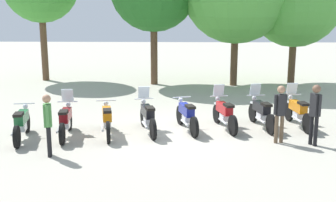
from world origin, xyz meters
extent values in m
plane|color=#ADA899|center=(0.00, 0.00, 0.00)|extent=(80.00, 80.00, 0.00)
cylinder|color=black|center=(-4.42, -0.18, 0.32)|extent=(0.22, 0.65, 0.64)
cylinder|color=black|center=(-4.13, -1.70, 0.32)|extent=(0.22, 0.65, 0.64)
cube|color=silver|center=(-4.42, -0.18, 0.66)|extent=(0.18, 0.38, 0.04)
cube|color=#1E6033|center=(-4.29, -0.89, 0.67)|extent=(0.43, 0.98, 0.30)
cube|color=silver|center=(-4.28, -0.94, 0.40)|extent=(0.29, 0.43, 0.24)
cube|color=black|center=(-4.21, -1.28, 0.86)|extent=(0.32, 0.48, 0.08)
cylinder|color=silver|center=(-4.40, -0.26, 0.64)|extent=(0.09, 0.23, 0.64)
cylinder|color=silver|center=(-4.39, -0.35, 0.97)|extent=(0.62, 0.15, 0.04)
sphere|color=silver|center=(-4.41, -0.22, 0.85)|extent=(0.19, 0.19, 0.16)
cylinder|color=silver|center=(-4.38, -1.26, 0.34)|extent=(0.20, 0.70, 0.07)
cylinder|color=black|center=(-3.16, 0.15, 0.32)|extent=(0.18, 0.65, 0.64)
cylinder|color=black|center=(-2.95, -1.38, 0.32)|extent=(0.18, 0.65, 0.64)
cube|color=silver|center=(-3.16, 0.15, 0.66)|extent=(0.17, 0.37, 0.04)
cube|color=maroon|center=(-3.06, -0.57, 0.67)|extent=(0.38, 0.98, 0.30)
cube|color=silver|center=(-3.05, -0.62, 0.40)|extent=(0.27, 0.43, 0.24)
cube|color=black|center=(-3.01, -0.96, 0.86)|extent=(0.30, 0.47, 0.08)
cylinder|color=silver|center=(-3.15, 0.06, 0.64)|extent=(0.08, 0.23, 0.64)
cylinder|color=silver|center=(-3.13, -0.03, 0.97)|extent=(0.62, 0.12, 0.04)
sphere|color=silver|center=(-3.15, 0.10, 0.85)|extent=(0.18, 0.18, 0.16)
cylinder|color=silver|center=(-3.17, -0.94, 0.34)|extent=(0.16, 0.70, 0.07)
cube|color=silver|center=(-3.14, 0.03, 1.17)|extent=(0.37, 0.18, 0.39)
cylinder|color=black|center=(-2.00, 0.36, 0.32)|extent=(0.23, 0.65, 0.64)
cylinder|color=black|center=(-1.67, -1.16, 0.32)|extent=(0.23, 0.65, 0.64)
cube|color=silver|center=(-2.00, 0.36, 0.66)|extent=(0.19, 0.38, 0.04)
cube|color=orange|center=(-1.84, -0.35, 0.67)|extent=(0.45, 0.98, 0.30)
cube|color=silver|center=(-1.83, -0.40, 0.40)|extent=(0.30, 0.44, 0.24)
cube|color=black|center=(-1.76, -0.74, 0.86)|extent=(0.33, 0.48, 0.08)
cylinder|color=silver|center=(-1.98, 0.27, 0.64)|extent=(0.10, 0.23, 0.64)
cylinder|color=silver|center=(-1.96, 0.18, 0.97)|extent=(0.61, 0.17, 0.04)
sphere|color=silver|center=(-1.99, 0.31, 0.85)|extent=(0.19, 0.19, 0.16)
cylinder|color=silver|center=(-1.93, -0.73, 0.34)|extent=(0.22, 0.70, 0.07)
cylinder|color=black|center=(-0.82, 0.70, 0.32)|extent=(0.27, 0.64, 0.64)
cylinder|color=black|center=(-0.40, -0.79, 0.32)|extent=(0.27, 0.64, 0.64)
cube|color=silver|center=(-0.82, 0.70, 0.66)|extent=(0.21, 0.38, 0.04)
cube|color=black|center=(-0.62, 0.00, 0.67)|extent=(0.51, 0.98, 0.30)
cube|color=silver|center=(-0.61, -0.05, 0.40)|extent=(0.32, 0.45, 0.24)
cube|color=black|center=(-0.51, -0.38, 0.86)|extent=(0.35, 0.49, 0.08)
cylinder|color=silver|center=(-0.80, 0.61, 0.64)|extent=(0.11, 0.23, 0.64)
cylinder|color=silver|center=(-0.77, 0.52, 0.97)|extent=(0.61, 0.21, 0.04)
sphere|color=silver|center=(-0.81, 0.65, 0.85)|extent=(0.20, 0.20, 0.16)
cylinder|color=silver|center=(-0.68, -0.38, 0.34)|extent=(0.26, 0.69, 0.07)
cube|color=silver|center=(-0.79, 0.58, 1.17)|extent=(0.38, 0.23, 0.39)
cylinder|color=black|center=(0.39, 0.96, 0.32)|extent=(0.28, 0.64, 0.64)
cylinder|color=black|center=(0.83, -0.52, 0.32)|extent=(0.28, 0.64, 0.64)
cube|color=silver|center=(0.39, 0.96, 0.66)|extent=(0.22, 0.38, 0.04)
cube|color=navy|center=(0.60, 0.27, 0.67)|extent=(0.52, 0.98, 0.30)
cube|color=silver|center=(0.61, 0.22, 0.40)|extent=(0.32, 0.45, 0.24)
cube|color=black|center=(0.71, -0.12, 0.86)|extent=(0.35, 0.49, 0.08)
cylinder|color=silver|center=(0.42, 0.88, 0.64)|extent=(0.11, 0.23, 0.64)
cylinder|color=silver|center=(0.44, 0.79, 0.97)|extent=(0.61, 0.21, 0.04)
sphere|color=silver|center=(0.41, 0.92, 0.85)|extent=(0.20, 0.20, 0.16)
cylinder|color=silver|center=(0.54, -0.11, 0.34)|extent=(0.26, 0.69, 0.07)
cylinder|color=black|center=(1.65, 1.20, 0.32)|extent=(0.25, 0.65, 0.64)
cylinder|color=black|center=(2.02, -0.31, 0.32)|extent=(0.25, 0.65, 0.64)
cube|color=silver|center=(1.65, 1.20, 0.66)|extent=(0.20, 0.38, 0.04)
cube|color=red|center=(1.82, 0.49, 0.67)|extent=(0.48, 0.98, 0.30)
cube|color=silver|center=(1.83, 0.44, 0.40)|extent=(0.31, 0.44, 0.24)
cube|color=black|center=(1.92, 0.10, 0.86)|extent=(0.34, 0.48, 0.08)
cylinder|color=silver|center=(1.67, 1.11, 0.64)|extent=(0.10, 0.23, 0.64)
cylinder|color=silver|center=(1.69, 1.02, 0.97)|extent=(0.61, 0.18, 0.04)
sphere|color=silver|center=(1.66, 1.15, 0.85)|extent=(0.19, 0.19, 0.16)
cylinder|color=silver|center=(1.75, 0.12, 0.34)|extent=(0.23, 0.70, 0.07)
cube|color=silver|center=(1.68, 1.08, 1.17)|extent=(0.38, 0.21, 0.39)
cylinder|color=black|center=(2.90, 1.38, 0.32)|extent=(0.22, 0.65, 0.64)
cylinder|color=black|center=(3.20, -0.14, 0.32)|extent=(0.22, 0.65, 0.64)
cube|color=silver|center=(2.90, 1.38, 0.66)|extent=(0.19, 0.38, 0.04)
cube|color=black|center=(3.04, 0.67, 0.67)|extent=(0.44, 0.98, 0.30)
cube|color=silver|center=(3.05, 0.62, 0.40)|extent=(0.29, 0.44, 0.24)
cube|color=black|center=(3.12, 0.28, 0.86)|extent=(0.32, 0.48, 0.08)
cylinder|color=silver|center=(2.92, 1.29, 0.64)|extent=(0.09, 0.23, 0.64)
cylinder|color=silver|center=(2.94, 1.21, 0.97)|extent=(0.62, 0.16, 0.04)
sphere|color=silver|center=(2.91, 1.33, 0.85)|extent=(0.19, 0.19, 0.16)
cylinder|color=silver|center=(2.96, 0.30, 0.34)|extent=(0.20, 0.70, 0.07)
cube|color=silver|center=(2.93, 1.26, 1.17)|extent=(0.38, 0.20, 0.39)
cylinder|color=black|center=(4.18, 1.55, 0.32)|extent=(0.18, 0.65, 0.64)
cylinder|color=black|center=(4.37, 0.02, 0.32)|extent=(0.18, 0.65, 0.64)
cube|color=silver|center=(4.18, 1.55, 0.66)|extent=(0.16, 0.37, 0.04)
cube|color=orange|center=(4.27, 0.84, 0.67)|extent=(0.38, 0.98, 0.30)
cube|color=silver|center=(4.28, 0.79, 0.40)|extent=(0.27, 0.42, 0.24)
cube|color=black|center=(4.32, 0.44, 0.86)|extent=(0.29, 0.47, 0.08)
cylinder|color=silver|center=(4.19, 1.47, 0.64)|extent=(0.08, 0.23, 0.64)
cylinder|color=silver|center=(4.20, 1.38, 0.97)|extent=(0.62, 0.11, 0.04)
sphere|color=silver|center=(4.18, 1.50, 0.85)|extent=(0.18, 0.18, 0.16)
cylinder|color=silver|center=(4.16, 0.47, 0.34)|extent=(0.16, 0.70, 0.07)
cube|color=silver|center=(4.19, 1.44, 1.17)|extent=(0.37, 0.18, 0.39)
cylinder|color=black|center=(4.14, -1.09, 0.42)|extent=(0.15, 0.15, 0.85)
cylinder|color=black|center=(4.23, -1.23, 0.42)|extent=(0.15, 0.15, 0.85)
cube|color=#262628|center=(4.18, -1.16, 1.17)|extent=(0.28, 0.29, 0.64)
cylinder|color=#262628|center=(4.10, -1.02, 1.18)|extent=(0.11, 0.11, 0.61)
cylinder|color=#262628|center=(4.26, -1.30, 1.18)|extent=(0.11, 0.11, 0.61)
sphere|color=brown|center=(4.18, -1.16, 1.63)|extent=(0.31, 0.31, 0.23)
cylinder|color=brown|center=(3.18, -0.99, 0.41)|extent=(0.14, 0.14, 0.82)
cylinder|color=brown|center=(3.34, -0.94, 0.41)|extent=(0.14, 0.14, 0.82)
cube|color=#262628|center=(3.26, -0.97, 1.12)|extent=(0.27, 0.25, 0.61)
cylinder|color=#262628|center=(3.11, -1.01, 1.14)|extent=(0.10, 0.10, 0.58)
cylinder|color=#262628|center=(3.41, -0.92, 1.14)|extent=(0.10, 0.10, 0.58)
sphere|color=#A87A5B|center=(3.26, -0.97, 1.57)|extent=(0.27, 0.27, 0.22)
cylinder|color=black|center=(-3.04, -2.24, 0.40)|extent=(0.14, 0.14, 0.80)
cylinder|color=black|center=(-2.99, -2.41, 0.40)|extent=(0.14, 0.14, 0.80)
cube|color=#4C8C47|center=(-3.02, -2.33, 1.10)|extent=(0.25, 0.27, 0.60)
cylinder|color=#4C8C47|center=(-3.06, -2.17, 1.12)|extent=(0.10, 0.10, 0.57)
cylinder|color=#4C8C47|center=(-2.97, -2.48, 1.12)|extent=(0.10, 0.10, 0.57)
sphere|color=#A87A5B|center=(-3.02, -2.33, 1.54)|extent=(0.27, 0.27, 0.22)
cylinder|color=brown|center=(-7.13, 9.97, 1.87)|extent=(0.36, 0.36, 3.73)
cylinder|color=brown|center=(-1.02, 8.91, 1.69)|extent=(0.36, 0.36, 3.37)
cylinder|color=brown|center=(3.10, 8.71, 1.47)|extent=(0.36, 0.36, 2.94)
cylinder|color=brown|center=(6.17, 9.18, 1.32)|extent=(0.36, 0.36, 2.65)
sphere|color=#4C9E3D|center=(6.17, 9.18, 4.32)|extent=(4.77, 4.77, 4.77)
camera|label=1|loc=(0.46, -12.61, 3.72)|focal=44.42mm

